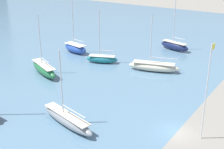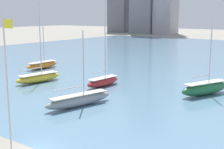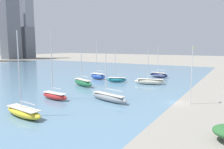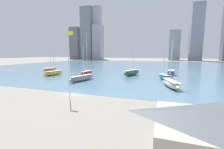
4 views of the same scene
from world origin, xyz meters
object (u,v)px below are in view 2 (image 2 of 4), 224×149
at_px(sailboat_red, 103,81).
at_px(sailboat_orange, 42,65).
at_px(sailboat_green, 205,88).
at_px(sailboat_gray, 79,100).
at_px(flag_pole, 8,88).
at_px(sailboat_yellow, 39,77).

distance_m(sailboat_red, sailboat_orange, 23.53).
height_order(sailboat_red, sailboat_green, sailboat_red).
bearing_deg(sailboat_gray, sailboat_green, 67.41).
bearing_deg(sailboat_red, sailboat_green, 20.26).
xyz_separation_m(flag_pole, sailboat_gray, (-6.99, 16.08, -5.72)).
bearing_deg(flag_pole, sailboat_yellow, 135.63).
xyz_separation_m(sailboat_yellow, sailboat_green, (28.49, 9.28, 0.17)).
height_order(sailboat_orange, sailboat_green, sailboat_green).
bearing_deg(sailboat_orange, sailboat_yellow, -44.40).
height_order(flag_pole, sailboat_yellow, sailboat_yellow).
height_order(sailboat_gray, sailboat_red, sailboat_red).
bearing_deg(flag_pole, sailboat_green, 81.45).
relative_size(sailboat_gray, sailboat_red, 0.68).
height_order(flag_pole, sailboat_orange, flag_pole).
distance_m(flag_pole, sailboat_orange, 48.53).
xyz_separation_m(sailboat_gray, sailboat_green, (11.85, 16.31, 0.19)).
relative_size(sailboat_gray, sailboat_orange, 1.02).
relative_size(flag_pole, sailboat_yellow, 0.83).
distance_m(sailboat_red, sailboat_green, 17.34).
bearing_deg(sailboat_yellow, sailboat_orange, 142.93).
relative_size(sailboat_yellow, sailboat_gray, 1.37).
height_order(flag_pole, sailboat_green, flag_pole).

